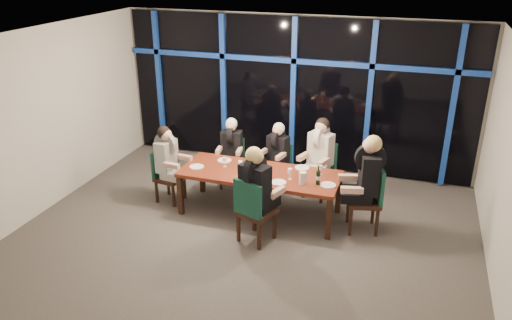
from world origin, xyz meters
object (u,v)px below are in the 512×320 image
(diner_end_left, at_px, (168,153))
(chair_near_mid, at_px, (253,208))
(dining_table, at_px, (260,176))
(wine_bottle, at_px, (318,177))
(diner_near_mid, at_px, (256,181))
(chair_far_mid, at_px, (279,164))
(chair_far_right, at_px, (321,166))
(chair_end_right, at_px, (370,195))
(diner_far_mid, at_px, (277,148))
(diner_far_left, at_px, (231,143))
(water_pitcher, at_px, (303,178))
(diner_far_right, at_px, (320,147))
(chair_far_left, at_px, (232,160))
(chair_end_left, at_px, (166,173))
(diner_end_right, at_px, (367,170))

(diner_end_left, bearing_deg, chair_near_mid, -107.68)
(dining_table, xyz_separation_m, wine_bottle, (0.99, -0.14, 0.19))
(diner_near_mid, relative_size, wine_bottle, 3.34)
(chair_far_mid, relative_size, chair_far_right, 0.89)
(dining_table, height_order, wine_bottle, wine_bottle)
(chair_far_right, distance_m, chair_end_right, 1.36)
(diner_far_mid, bearing_deg, diner_near_mid, -70.09)
(diner_far_left, xyz_separation_m, diner_near_mid, (1.03, -1.64, 0.14))
(diner_near_mid, height_order, water_pitcher, diner_near_mid)
(dining_table, distance_m, chair_far_mid, 0.99)
(diner_end_left, bearing_deg, water_pitcher, -86.14)
(chair_near_mid, distance_m, diner_far_right, 1.95)
(chair_far_mid, height_order, diner_far_right, diner_far_right)
(chair_far_left, bearing_deg, chair_end_right, -27.33)
(dining_table, xyz_separation_m, chair_far_left, (-0.83, 0.90, -0.18))
(diner_near_mid, bearing_deg, chair_near_mid, 90.00)
(chair_end_left, relative_size, diner_end_left, 1.03)
(chair_end_right, height_order, diner_near_mid, diner_near_mid)
(diner_far_left, relative_size, diner_near_mid, 0.85)
(diner_far_mid, height_order, water_pitcher, diner_far_mid)
(chair_end_left, xyz_separation_m, diner_near_mid, (1.92, -0.76, 0.48))
(chair_far_right, distance_m, diner_near_mid, 1.96)
(chair_far_right, height_order, diner_end_left, diner_end_left)
(chair_far_right, distance_m, chair_end_left, 2.73)
(chair_far_left, bearing_deg, chair_far_right, -5.60)
(chair_far_left, xyz_separation_m, chair_end_left, (-0.88, -0.95, 0.02))
(diner_end_right, bearing_deg, chair_far_left, -124.00)
(dining_table, height_order, water_pitcher, water_pitcher)
(chair_end_left, bearing_deg, chair_far_right, -60.28)
(chair_end_right, relative_size, diner_far_left, 1.23)
(wine_bottle, bearing_deg, chair_far_right, 98.46)
(chair_far_mid, bearing_deg, chair_far_left, -161.20)
(chair_end_left, height_order, diner_far_right, diner_far_right)
(diner_near_mid, bearing_deg, chair_end_left, -2.61)
(diner_end_left, xyz_separation_m, water_pitcher, (2.38, -0.14, -0.05))
(chair_end_left, xyz_separation_m, diner_far_left, (0.89, 0.88, 0.34))
(diner_near_mid, relative_size, water_pitcher, 5.15)
(dining_table, height_order, chair_far_left, chair_far_left)
(diner_far_left, height_order, diner_near_mid, diner_near_mid)
(dining_table, distance_m, diner_end_left, 1.64)
(chair_far_left, height_order, wine_bottle, wine_bottle)
(chair_far_mid, bearing_deg, chair_end_right, -14.68)
(chair_far_left, xyz_separation_m, diner_end_right, (2.52, -0.89, 0.53))
(chair_far_right, bearing_deg, chair_near_mid, -89.98)
(wine_bottle, bearing_deg, diner_end_left, 178.37)
(diner_far_left, xyz_separation_m, diner_far_mid, (0.84, 0.08, -0.01))
(chair_far_right, xyz_separation_m, wine_bottle, (0.17, -1.13, 0.31))
(dining_table, distance_m, chair_far_right, 1.30)
(diner_end_right, relative_size, water_pitcher, 5.28)
(chair_near_mid, xyz_separation_m, diner_far_mid, (-0.15, 1.80, 0.26))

